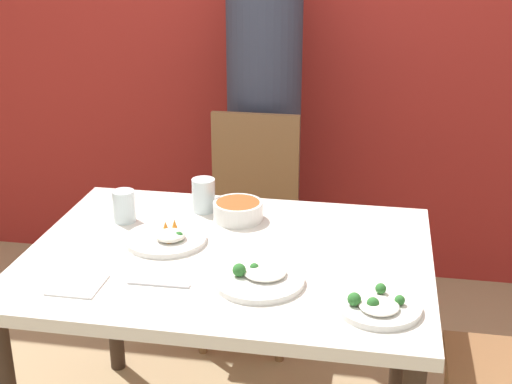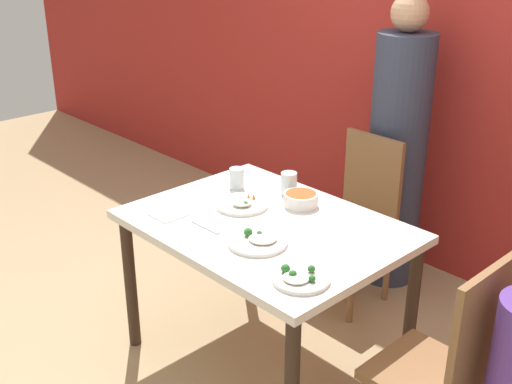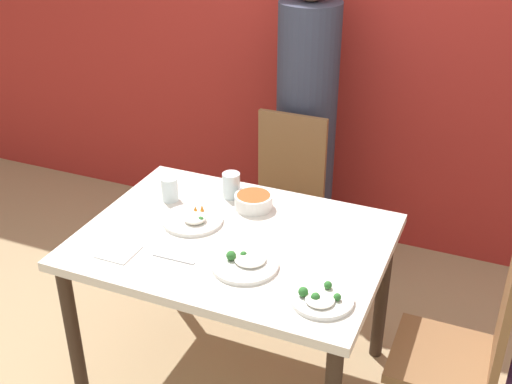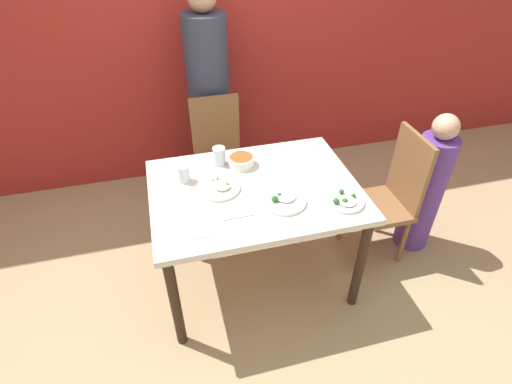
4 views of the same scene
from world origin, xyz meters
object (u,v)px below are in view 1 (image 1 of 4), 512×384
Objects in this scene: chair_adult_spot at (251,225)px; glass_water_tall at (124,206)px; plate_rice_adult at (378,305)px; person_adult at (264,138)px; bowl_curry at (238,210)px.

chair_adult_spot is 0.78m from glass_water_tall.
person_adult is at bearing 111.10° from plate_rice_adult.
bowl_curry is at bearing 12.22° from glass_water_tall.
bowl_curry is 0.74× the size of plate_rice_adult.
person_adult is at bearing 71.69° from glass_water_tall.
chair_adult_spot is at bearing 116.74° from plate_rice_adult.
plate_rice_adult is at bearing -27.22° from glass_water_tall.
bowl_curry is 0.39m from glass_water_tall.
person_adult reaches higher than glass_water_tall.
person_adult is 0.89m from bowl_curry.
glass_water_tall is at bearing -116.67° from chair_adult_spot.
plate_rice_adult is 0.97m from glass_water_tall.
person_adult is at bearing 93.81° from bowl_curry.
plate_rice_adult is at bearing -68.90° from person_adult.
chair_adult_spot reaches higher than bowl_curry.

